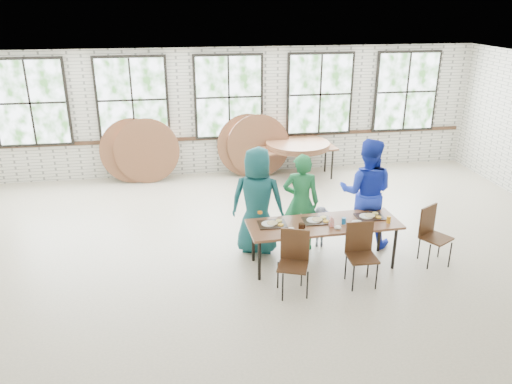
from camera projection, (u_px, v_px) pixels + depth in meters
room at (229, 99)px, 11.66m from camera, size 12.00×12.00×12.00m
dining_table at (324, 226)px, 7.85m from camera, size 2.43×0.90×0.74m
chair_near_left at (294, 256)px, 7.20m from camera, size 0.53×0.53×0.95m
chair_near_right at (360, 248)px, 7.44m from camera, size 0.43×0.41×0.95m
chair_spare at (432, 230)px, 8.02m from camera, size 0.57×0.56×0.95m
adult_teal at (257, 201)px, 8.23m from camera, size 1.02×0.81×1.82m
adult_green at (301, 202)px, 8.36m from camera, size 0.69×0.54×1.69m
toddler at (320, 227)px, 8.59m from camera, size 0.53×0.40×0.73m
adult_blue at (366, 193)px, 8.49m from camera, size 1.13×1.03×1.89m
storage_table at (298, 150)px, 11.79m from camera, size 1.87×0.92×0.74m
tabletop_clutter at (330, 222)px, 7.80m from camera, size 2.07×0.60×0.11m
round_tops_stacked at (298, 145)px, 11.74m from camera, size 1.50×1.50×0.13m
round_tops_leaning at (198, 148)px, 11.71m from camera, size 4.44×0.44×1.49m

